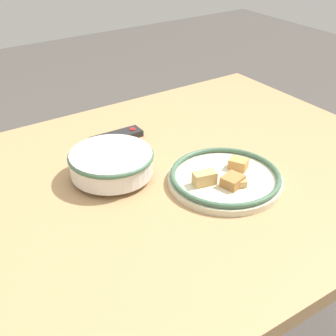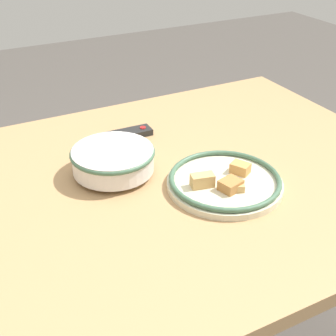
% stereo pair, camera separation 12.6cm
% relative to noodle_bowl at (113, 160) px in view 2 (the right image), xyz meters
% --- Properties ---
extents(dining_table, '(1.56, 1.07, 0.74)m').
position_rel_noodle_bowl_xyz_m(dining_table, '(0.07, -0.09, -0.11)').
color(dining_table, tan).
rests_on(dining_table, ground_plane).
extents(noodle_bowl, '(0.23, 0.23, 0.08)m').
position_rel_noodle_bowl_xyz_m(noodle_bowl, '(0.00, 0.00, 0.00)').
color(noodle_bowl, silver).
rests_on(noodle_bowl, dining_table).
extents(food_plate, '(0.31, 0.31, 0.05)m').
position_rel_noodle_bowl_xyz_m(food_plate, '(0.24, -0.20, -0.03)').
color(food_plate, beige).
rests_on(food_plate, dining_table).
extents(tv_remote, '(0.17, 0.06, 0.02)m').
position_rel_noodle_bowl_xyz_m(tv_remote, '(0.12, 0.19, -0.04)').
color(tv_remote, black).
rests_on(tv_remote, dining_table).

